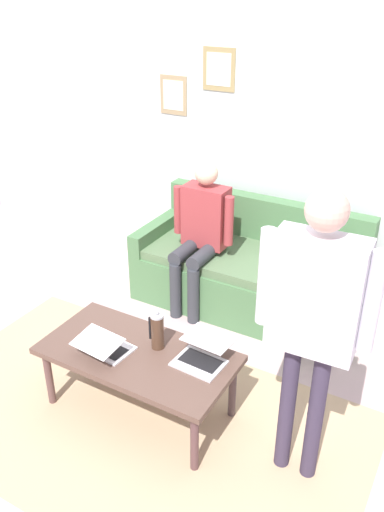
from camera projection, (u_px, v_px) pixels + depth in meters
The scene contains 10 objects.
ground_plane at pixel (126, 412), 3.51m from camera, with size 7.68×7.68×0.00m, color #BD9FA0.
area_rug at pixel (132, 417), 3.47m from camera, with size 3.00×1.72×0.01m, color tan.
back_wall at pixel (267, 136), 4.57m from camera, with size 7.04×0.11×2.70m.
couch at pixel (249, 272), 4.57m from camera, with size 1.89×0.86×0.88m.
coffee_table at pixel (138, 358), 3.35m from camera, with size 1.24×0.63×0.47m.
laptop_left at pixel (105, 346), 3.31m from camera, with size 0.32×0.33×0.14m.
laptop_center at pixel (202, 354), 3.23m from camera, with size 0.32×0.35×0.13m.
french_press at pixel (157, 331), 3.31m from camera, with size 0.10×0.08×0.28m.
person_standing at pixel (314, 309), 2.59m from camera, with size 0.61×0.21×1.75m.
person_seated at pixel (201, 229), 4.36m from camera, with size 0.55×0.51×1.28m.
Camera 1 is at (-1.68, 2.06, 2.56)m, focal length 36.96 mm.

